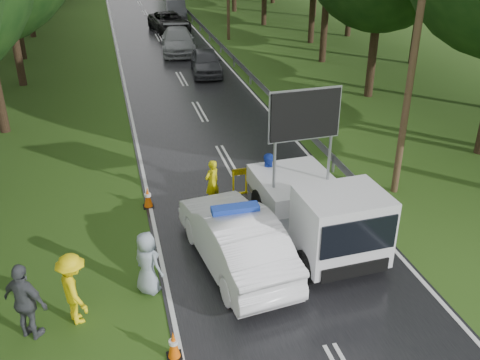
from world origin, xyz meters
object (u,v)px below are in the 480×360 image
object	(u,v)px
work_truck	(320,210)
officer	(212,183)
queue_car_first	(206,62)
queue_car_third	(169,22)
queue_car_second	(178,41)
queue_car_fourth	(176,9)
police_sedan	(235,238)
barrier	(265,172)
civilian	(269,179)

from	to	relation	value
work_truck	officer	distance (m)	4.08
work_truck	queue_car_first	distance (m)	19.33
work_truck	queue_car_third	size ratio (longest dim) A/B	0.99
queue_car_second	queue_car_fourth	bearing A→B (deg)	88.34
queue_car_fourth	work_truck	bearing A→B (deg)	-87.92
officer	police_sedan	bearing A→B (deg)	56.62
officer	queue_car_third	xyz separation A→B (m)	(2.45, 29.59, -0.04)
officer	queue_car_third	bearing A→B (deg)	-127.04
barrier	officer	size ratio (longest dim) A/B	1.48
queue_car_third	queue_car_fourth	distance (m)	6.17
officer	queue_car_first	bearing A→B (deg)	-132.54
work_truck	officer	xyz separation A→B (m)	(-2.54, 3.18, -0.36)
officer	queue_car_fourth	size ratio (longest dim) A/B	0.34
queue_car_fourth	queue_car_third	bearing A→B (deg)	-99.30
queue_car_first	queue_car_second	bearing A→B (deg)	103.94
police_sedan	barrier	bearing A→B (deg)	-124.82
barrier	queue_car_third	distance (m)	29.10
queue_car_second	queue_car_fourth	xyz separation A→B (m)	(1.80, 13.44, -0.01)
officer	queue_car_fourth	xyz separation A→B (m)	(3.87, 35.59, -0.02)
work_truck	queue_car_first	xyz separation A→B (m)	(0.37, 19.33, -0.44)
queue_car_first	queue_car_fourth	size ratio (longest dim) A/B	0.91
work_truck	queue_car_fourth	bearing A→B (deg)	84.87
barrier	queue_car_fourth	world-z (taller)	queue_car_fourth
police_sedan	queue_car_second	distance (m)	25.78
queue_car_first	queue_car_second	world-z (taller)	queue_car_second
officer	work_truck	bearing A→B (deg)	96.36
work_truck	queue_car_fourth	size ratio (longest dim) A/B	1.16
barrier	queue_car_first	distance (m)	15.69
police_sedan	queue_car_second	bearing A→B (deg)	-102.41
police_sedan	queue_car_fourth	bearing A→B (deg)	-103.40
police_sedan	work_truck	world-z (taller)	work_truck
work_truck	queue_car_first	size ratio (longest dim) A/B	1.28
civilian	queue_car_second	distance (m)	22.51
queue_car_first	work_truck	bearing A→B (deg)	-85.16
officer	civilian	distance (m)	1.93
queue_car_fourth	queue_car_second	bearing A→B (deg)	-93.58
queue_car_first	queue_car_third	distance (m)	13.45
queue_car_first	queue_car_fourth	xyz separation A→B (m)	(0.96, 19.44, 0.05)
officer	queue_car_first	world-z (taller)	officer
officer	civilian	xyz separation A→B (m)	(1.89, -0.36, 0.09)
barrier	queue_car_second	world-z (taller)	queue_car_second
civilian	queue_car_fourth	bearing A→B (deg)	90.27
queue_car_first	queue_car_third	world-z (taller)	queue_car_third
police_sedan	queue_car_third	world-z (taller)	police_sedan
police_sedan	queue_car_first	distance (m)	19.92
work_truck	civilian	distance (m)	2.91
civilian	queue_car_third	world-z (taller)	civilian
queue_car_first	civilian	bearing A→B (deg)	-87.60
work_truck	barrier	xyz separation A→B (m)	(-0.54, 3.67, -0.43)
police_sedan	queue_car_second	size ratio (longest dim) A/B	0.98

